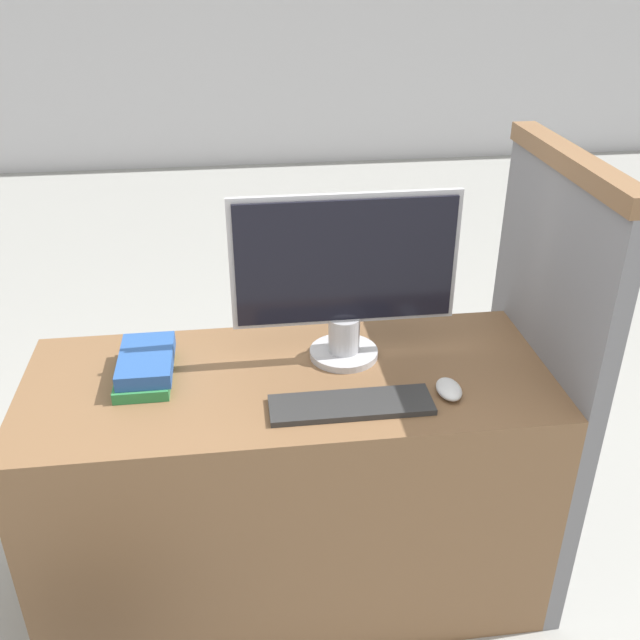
{
  "coord_description": "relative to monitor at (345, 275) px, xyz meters",
  "views": [
    {
      "loc": [
        -0.12,
        -1.32,
        1.82
      ],
      "look_at": [
        0.08,
        0.27,
        0.95
      ],
      "focal_mm": 40.0,
      "sensor_mm": 36.0,
      "label": 1
    }
  ],
  "objects": [
    {
      "name": "mouse",
      "position": [
        0.24,
        -0.23,
        -0.24
      ],
      "size": [
        0.06,
        0.1,
        0.03
      ],
      "color": "silver",
      "rests_on": "desk"
    },
    {
      "name": "carrel_divider",
      "position": [
        0.57,
        -0.04,
        -0.34
      ],
      "size": [
        0.07,
        0.7,
        1.34
      ],
      "color": "slate",
      "rests_on": "ground_plane"
    },
    {
      "name": "monitor",
      "position": [
        0.0,
        0.0,
        0.0
      ],
      "size": [
        0.61,
        0.19,
        0.48
      ],
      "color": "#B7B7BC",
      "rests_on": "desk"
    },
    {
      "name": "book_stack",
      "position": [
        -0.55,
        -0.04,
        -0.22
      ],
      "size": [
        0.15,
        0.25,
        0.07
      ],
      "color": "#2D7F42",
      "rests_on": "desk"
    },
    {
      "name": "desk",
      "position": [
        -0.17,
        -0.09,
        -0.64
      ],
      "size": [
        1.43,
        0.6,
        0.76
      ],
      "color": "brown",
      "rests_on": "ground_plane"
    },
    {
      "name": "keyboard",
      "position": [
        -0.02,
        -0.25,
        -0.25
      ],
      "size": [
        0.42,
        0.12,
        0.02
      ],
      "color": "#2D2D2D",
      "rests_on": "desk"
    }
  ]
}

